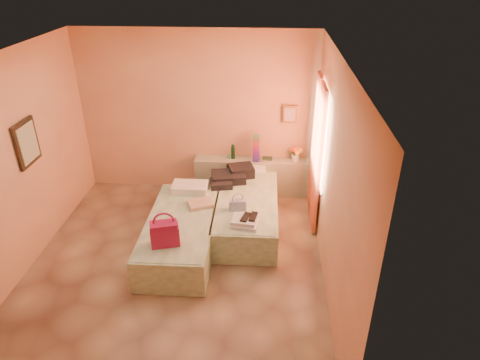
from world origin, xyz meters
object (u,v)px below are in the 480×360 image
object	(u,v)px
green_book	(267,158)
flower_vase	(296,153)
magenta_handbag	(165,233)
bed_right	(247,211)
towel_stack	(246,222)
bed_left	(182,233)
headboard_ledge	(254,176)
water_bottle	(233,152)
blue_handbag	(238,205)

from	to	relation	value
green_book	flower_vase	size ratio (longest dim) A/B	0.56
magenta_handbag	flower_vase	bearing A→B (deg)	36.85
bed_right	towel_stack	bearing A→B (deg)	-88.53
bed_left	magenta_handbag	world-z (taller)	magenta_handbag
headboard_ledge	water_bottle	size ratio (longest dim) A/B	8.27
green_book	blue_handbag	xyz separation A→B (m)	(-0.41, -1.44, -0.08)
water_bottle	flower_vase	distance (m)	1.08
flower_vase	green_book	bearing A→B (deg)	178.34
bed_left	green_book	xyz separation A→B (m)	(1.20, 1.73, 0.41)
bed_left	towel_stack	size ratio (longest dim) A/B	5.71
headboard_ledge	green_book	distance (m)	0.41
flower_vase	towel_stack	world-z (taller)	flower_vase
magenta_handbag	towel_stack	world-z (taller)	magenta_handbag
towel_stack	green_book	bearing A→B (deg)	81.58
green_book	magenta_handbag	xyz separation A→B (m)	(-1.27, -2.33, 0.01)
water_bottle	bed_right	bearing A→B (deg)	-74.40
bed_left	green_book	distance (m)	2.15
headboard_ledge	towel_stack	world-z (taller)	headboard_ledge
headboard_ledge	green_book	size ratio (longest dim) A/B	12.50
blue_handbag	green_book	bearing A→B (deg)	65.95
bed_left	bed_right	world-z (taller)	same
magenta_handbag	towel_stack	distance (m)	1.12
headboard_ledge	green_book	bearing A→B (deg)	8.52
water_bottle	towel_stack	xyz separation A→B (m)	(0.33, -1.82, -0.22)
headboard_ledge	towel_stack	distance (m)	1.81
headboard_ledge	bed_left	size ratio (longest dim) A/B	1.02
headboard_ledge	towel_stack	xyz separation A→B (m)	(-0.04, -1.80, 0.23)
blue_handbag	towel_stack	xyz separation A→B (m)	(0.14, -0.39, -0.03)
water_bottle	magenta_handbag	distance (m)	2.41
magenta_handbag	blue_handbag	bearing A→B (deg)	29.79
bed_left	blue_handbag	distance (m)	0.90
water_bottle	blue_handbag	bearing A→B (deg)	-82.52
bed_right	magenta_handbag	size ratio (longest dim) A/B	5.54
water_bottle	blue_handbag	world-z (taller)	water_bottle
flower_vase	magenta_handbag	xyz separation A→B (m)	(-1.75, -2.31, -0.13)
water_bottle	green_book	world-z (taller)	water_bottle
bed_right	green_book	size ratio (longest dim) A/B	12.19
flower_vase	bed_left	bearing A→B (deg)	-134.27
water_bottle	green_book	distance (m)	0.61
water_bottle	flower_vase	bearing A→B (deg)	-0.13
blue_handbag	bed_left	bearing A→B (deg)	-167.65
blue_handbag	towel_stack	world-z (taller)	blue_handbag
bed_right	blue_handbag	distance (m)	0.50
headboard_ledge	bed_left	world-z (taller)	headboard_ledge
green_book	flower_vase	world-z (taller)	flower_vase
bed_right	flower_vase	size ratio (longest dim) A/B	6.85
water_bottle	blue_handbag	distance (m)	1.45
headboard_ledge	bed_left	distance (m)	1.96
headboard_ledge	flower_vase	xyz separation A→B (m)	(0.71, 0.02, 0.47)
bed_left	magenta_handbag	xyz separation A→B (m)	(-0.08, -0.59, 0.42)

